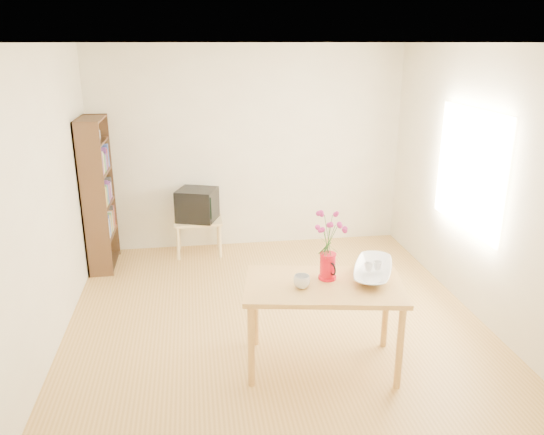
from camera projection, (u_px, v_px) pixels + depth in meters
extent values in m
plane|color=#B1823E|center=(277.00, 325.00, 5.13)|extent=(4.50, 4.50, 0.00)
plane|color=white|center=(278.00, 43.00, 4.31)|extent=(4.50, 4.50, 0.00)
plane|color=beige|center=(249.00, 148.00, 6.83)|extent=(4.00, 0.00, 4.00)
plane|color=beige|center=(350.00, 321.00, 2.61)|extent=(4.00, 0.00, 4.00)
plane|color=beige|center=(42.00, 206.00, 4.43)|extent=(0.00, 4.50, 4.50)
plane|color=beige|center=(486.00, 187.00, 5.00)|extent=(0.00, 4.50, 4.50)
plane|color=white|center=(469.00, 170.00, 5.25)|extent=(0.00, 1.30, 1.30)
cube|color=#C88F44|center=(324.00, 286.00, 4.28)|extent=(1.38, 0.94, 0.04)
cylinder|color=#C88F44|center=(251.00, 346.00, 4.12)|extent=(0.06, 0.06, 0.71)
cylinder|color=#C88F44|center=(400.00, 348.00, 4.10)|extent=(0.06, 0.06, 0.71)
cylinder|color=#C88F44|center=(255.00, 309.00, 4.70)|extent=(0.06, 0.06, 0.71)
cylinder|color=#C88F44|center=(386.00, 310.00, 4.67)|extent=(0.06, 0.06, 0.71)
cube|color=#DFC07D|center=(198.00, 221.00, 6.74)|extent=(0.60, 0.45, 0.03)
cylinder|color=#DFC07D|center=(178.00, 244.00, 6.60)|extent=(0.04, 0.04, 0.43)
cylinder|color=#DFC07D|center=(220.00, 242.00, 6.67)|extent=(0.04, 0.04, 0.43)
cylinder|color=#DFC07D|center=(179.00, 234.00, 6.95)|extent=(0.04, 0.04, 0.43)
cylinder|color=#DFC07D|center=(218.00, 232.00, 7.02)|extent=(0.04, 0.04, 0.43)
cube|color=#331F11|center=(93.00, 203.00, 5.91)|extent=(0.28, 0.02, 1.80)
cube|color=#331F11|center=(102.00, 187.00, 6.54)|extent=(0.28, 0.03, 1.80)
cube|color=#331F11|center=(86.00, 195.00, 6.21)|extent=(0.02, 0.70, 1.80)
cube|color=#331F11|center=(105.00, 262.00, 6.49)|extent=(0.27, 0.65, 0.02)
cube|color=#331F11|center=(102.00, 235.00, 6.38)|extent=(0.27, 0.65, 0.02)
cube|color=#331F11|center=(99.00, 204.00, 6.26)|extent=(0.27, 0.65, 0.02)
cube|color=#331F11|center=(96.00, 173.00, 6.14)|extent=(0.27, 0.65, 0.02)
cube|color=#331F11|center=(92.00, 142.00, 6.03)|extent=(0.27, 0.65, 0.02)
cube|color=#331F11|center=(90.00, 119.00, 5.95)|extent=(0.27, 0.65, 0.02)
cylinder|color=red|center=(328.00, 267.00, 4.33)|extent=(0.13, 0.13, 0.21)
cylinder|color=red|center=(327.00, 277.00, 4.36)|extent=(0.15, 0.15, 0.02)
cylinder|color=red|center=(328.00, 254.00, 4.30)|extent=(0.14, 0.14, 0.01)
cone|color=red|center=(328.00, 260.00, 4.25)|extent=(0.06, 0.08, 0.06)
torus|color=black|center=(328.00, 262.00, 4.41)|extent=(0.04, 0.10, 0.10)
imported|color=white|center=(302.00, 282.00, 4.19)|extent=(0.14, 0.14, 0.10)
imported|color=white|center=(374.00, 250.00, 4.38)|extent=(0.60, 0.60, 0.43)
imported|color=white|center=(369.00, 256.00, 4.39)|extent=(0.09, 0.09, 0.06)
imported|color=white|center=(378.00, 254.00, 4.42)|extent=(0.08, 0.08, 0.06)
cube|color=black|center=(197.00, 205.00, 6.67)|extent=(0.57, 0.55, 0.40)
cube|color=black|center=(197.00, 201.00, 6.73)|extent=(0.38, 0.32, 0.28)
cube|color=black|center=(197.00, 208.00, 6.46)|extent=(0.34, 0.13, 0.28)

